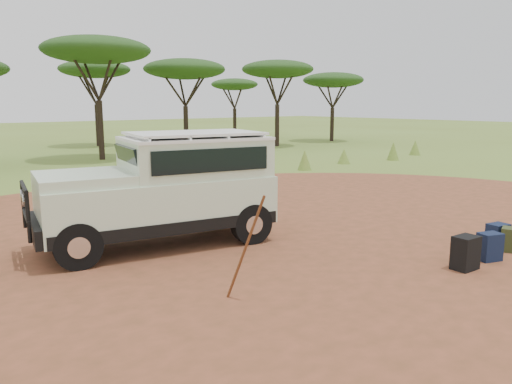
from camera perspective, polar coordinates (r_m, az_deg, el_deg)
ground at (r=9.15m, az=3.55°, el=-7.82°), size 140.00×140.00×0.00m
dirt_clearing at (r=9.15m, az=3.55°, el=-7.80°), size 23.00×23.00×0.01m
grass_fringe at (r=16.37m, az=-17.38°, el=1.21°), size 36.60×1.60×0.90m
acacia_treeline at (r=27.07m, az=-25.94°, el=13.54°), size 46.70×13.20×6.26m
safari_vehicle at (r=10.10m, az=-10.34°, el=0.08°), size 4.86×2.69×2.24m
walking_staff at (r=7.15m, az=-1.21°, el=-6.42°), size 0.34×0.54×1.57m
backpack_black at (r=9.30m, az=22.82°, el=-6.44°), size 0.45×0.35×0.59m
backpack_navy at (r=9.99m, az=25.12°, el=-5.70°), size 0.47×0.40×0.52m
backpack_olive at (r=10.79m, az=26.87°, el=-4.86°), size 0.39×0.34×0.46m
duffel_navy at (r=11.12m, az=25.89°, el=-4.41°), size 0.45×0.37×0.45m
stuff_sack at (r=10.02m, az=24.64°, el=-6.28°), size 0.30×0.30×0.29m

